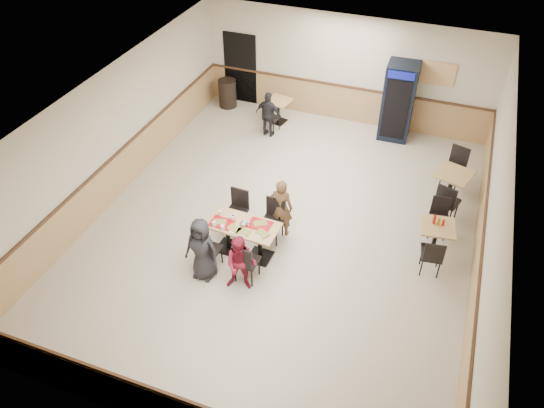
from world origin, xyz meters
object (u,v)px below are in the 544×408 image
at_px(diner_woman_right, 241,264).
at_px(lone_diner, 269,115).
at_px(pepsi_cooler, 398,101).
at_px(diner_woman_left, 202,249).
at_px(diner_man_opposite, 281,208).
at_px(side_table_near, 436,235).
at_px(main_table, 244,234).
at_px(back_table, 278,107).
at_px(side_table_far, 451,183).
at_px(trash_bin, 228,93).

distance_m(diner_woman_right, lone_diner, 5.56).
height_order(diner_woman_right, lone_diner, lone_diner).
height_order(lone_diner, pepsi_cooler, pepsi_cooler).
bearing_deg(lone_diner, diner_woman_left, 102.72).
relative_size(diner_man_opposite, side_table_near, 1.83).
relative_size(main_table, lone_diner, 1.14).
xyz_separation_m(diner_woman_right, lone_diner, (-1.48, 5.36, 0.01)).
distance_m(diner_man_opposite, lone_diner, 3.99).
distance_m(main_table, pepsi_cooler, 6.02).
bearing_deg(diner_man_opposite, lone_diner, -70.74).
bearing_deg(side_table_near, diner_woman_right, -145.68).
relative_size(diner_woman_right, back_table, 1.66).
distance_m(diner_woman_left, side_table_far, 5.85).
xyz_separation_m(main_table, back_table, (-1.16, 5.25, -0.06)).
distance_m(side_table_far, pepsi_cooler, 3.02).
distance_m(main_table, trash_bin, 6.30).
xyz_separation_m(main_table, side_table_far, (3.74, 3.19, 0.03)).
distance_m(lone_diner, back_table, 0.79).
relative_size(side_table_far, trash_bin, 1.16).
distance_m(diner_man_opposite, side_table_far, 4.00).
bearing_deg(diner_man_opposite, main_table, 54.62).
distance_m(diner_man_opposite, back_table, 4.71).
xyz_separation_m(diner_woman_left, side_table_far, (4.23, 4.04, -0.15)).
height_order(diner_woman_left, lone_diner, diner_woman_left).
height_order(diner_woman_left, diner_woman_right, diner_woman_left).
bearing_deg(back_table, pepsi_cooler, 7.01).
bearing_deg(pepsi_cooler, main_table, -111.62).
bearing_deg(lone_diner, main_table, 110.12).
xyz_separation_m(side_table_far, pepsi_cooler, (-1.70, 2.45, 0.50)).
bearing_deg(diner_woman_right, pepsi_cooler, 63.90).
height_order(diner_woman_left, diner_man_opposite, diner_woman_left).
xyz_separation_m(main_table, diner_woman_right, (0.32, -0.88, 0.11)).
relative_size(diner_woman_right, side_table_near, 1.65).
xyz_separation_m(side_table_near, back_table, (-4.79, 3.87, -0.02)).
height_order(diner_woman_left, trash_bin, diner_woman_left).
xyz_separation_m(diner_woman_right, side_table_far, (3.41, 4.08, -0.08)).
bearing_deg(main_table, side_table_near, 22.99).
xyz_separation_m(back_table, trash_bin, (-1.72, 0.35, -0.04)).
bearing_deg(diner_woman_left, pepsi_cooler, 70.10).
relative_size(side_table_near, pepsi_cooler, 0.36).
relative_size(main_table, pepsi_cooler, 0.70).
bearing_deg(diner_woman_right, side_table_far, 38.66).
height_order(side_table_far, back_table, side_table_far).
height_order(diner_man_opposite, side_table_near, diner_man_opposite).
bearing_deg(side_table_far, pepsi_cooler, 124.79).
xyz_separation_m(diner_woman_left, diner_man_opposite, (0.99, 1.70, -0.00)).
bearing_deg(main_table, diner_man_opposite, 62.10).
xyz_separation_m(side_table_near, trash_bin, (-6.51, 4.22, -0.07)).
bearing_deg(side_table_far, diner_man_opposite, -144.15).
xyz_separation_m(pepsi_cooler, trash_bin, (-4.92, -0.04, -0.63)).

